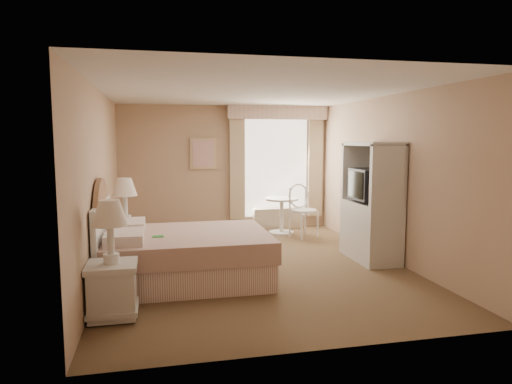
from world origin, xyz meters
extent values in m
cube|color=brown|center=(0.00, 0.00, 0.00)|extent=(4.20, 5.50, 0.01)
cube|color=silver|center=(0.00, 0.00, 2.50)|extent=(4.20, 5.50, 0.01)
cube|color=tan|center=(0.00, 2.75, 1.25)|extent=(4.20, 0.01, 2.50)
cube|color=tan|center=(0.00, -2.75, 1.25)|extent=(4.20, 0.01, 2.50)
cube|color=tan|center=(-2.10, 0.00, 1.25)|extent=(0.01, 5.50, 2.50)
cube|color=tan|center=(2.10, 0.00, 1.25)|extent=(0.01, 5.50, 2.50)
cube|color=white|center=(1.05, 2.72, 1.25)|extent=(1.30, 0.02, 2.00)
cube|color=tan|center=(0.22, 2.67, 1.25)|extent=(0.30, 0.08, 2.05)
cube|color=tan|center=(1.88, 2.67, 1.25)|extent=(0.30, 0.08, 2.05)
cube|color=tan|center=(1.05, 2.63, 2.37)|extent=(2.05, 0.20, 0.28)
cube|color=beige|center=(1.05, 2.63, 0.21)|extent=(1.00, 0.22, 0.42)
cube|color=tan|center=(-0.45, 2.72, 1.55)|extent=(0.52, 0.03, 0.62)
cube|color=beige|center=(-0.45, 2.70, 1.55)|extent=(0.42, 0.02, 0.52)
cube|color=tan|center=(-1.00, -0.47, 0.18)|extent=(2.05, 1.56, 0.35)
cube|color=#C2A091|center=(-1.00, -0.47, 0.49)|extent=(2.10, 1.62, 0.27)
cube|color=silver|center=(-1.76, -0.84, 0.68)|extent=(0.44, 0.60, 0.14)
cube|color=silver|center=(-1.76, -0.10, 0.68)|extent=(0.44, 0.60, 0.14)
cube|color=green|center=(-1.37, -0.62, 0.63)|extent=(0.14, 0.10, 0.01)
cube|color=silver|center=(-2.05, -0.47, 0.54)|extent=(0.06, 1.66, 1.07)
cylinder|color=#9B7252|center=(-2.05, -0.47, 0.63)|extent=(0.05, 1.47, 1.47)
cube|color=silver|center=(-1.84, -1.60, 0.27)|extent=(0.46, 0.46, 0.50)
cube|color=silver|center=(-1.84, -1.60, 0.55)|extent=(0.50, 0.50, 0.06)
cube|color=silver|center=(-1.84, -1.60, 0.10)|extent=(0.50, 0.50, 0.05)
cylinder|color=silver|center=(-1.84, -1.60, 0.63)|extent=(0.16, 0.16, 0.10)
cylinder|color=silver|center=(-1.84, -1.60, 0.83)|extent=(0.07, 0.07, 0.40)
cone|color=white|center=(-1.84, -1.60, 1.10)|extent=(0.36, 0.36, 0.26)
cube|color=silver|center=(-1.84, 0.73, 0.28)|extent=(0.47, 0.47, 0.51)
cube|color=silver|center=(-1.84, 0.73, 0.56)|extent=(0.51, 0.51, 0.06)
cube|color=silver|center=(-1.84, 0.73, 0.10)|extent=(0.51, 0.51, 0.05)
cylinder|color=silver|center=(-1.84, 0.73, 0.64)|extent=(0.16, 0.16, 0.10)
cylinder|color=silver|center=(-1.84, 0.73, 0.85)|extent=(0.07, 0.07, 0.41)
cone|color=white|center=(-1.84, 0.73, 1.12)|extent=(0.37, 0.37, 0.27)
cylinder|color=silver|center=(1.01, 2.15, 0.01)|extent=(0.49, 0.49, 0.03)
cylinder|color=silver|center=(1.01, 2.15, 0.35)|extent=(0.07, 0.07, 0.66)
cylinder|color=silver|center=(1.01, 2.15, 0.67)|extent=(0.66, 0.66, 0.04)
cylinder|color=silver|center=(1.20, 1.45, 0.25)|extent=(0.04, 0.04, 0.49)
cylinder|color=silver|center=(1.55, 1.58, 0.25)|extent=(0.04, 0.04, 0.49)
cylinder|color=silver|center=(1.08, 1.80, 0.25)|extent=(0.04, 0.04, 0.49)
cylinder|color=silver|center=(1.43, 1.93, 0.25)|extent=(0.04, 0.04, 0.49)
cylinder|color=silver|center=(1.31, 1.69, 0.50)|extent=(0.62, 0.62, 0.04)
torus|color=silver|center=(1.26, 1.84, 0.77)|extent=(0.48, 0.27, 0.47)
cylinder|color=silver|center=(1.08, 1.80, 0.71)|extent=(0.04, 0.04, 0.44)
cylinder|color=silver|center=(1.43, 1.93, 0.71)|extent=(0.04, 0.04, 0.44)
cube|color=silver|center=(1.81, -0.04, 0.44)|extent=(0.54, 1.08, 0.89)
cube|color=silver|center=(1.81, -0.54, 1.33)|extent=(0.54, 0.08, 0.89)
cube|color=silver|center=(1.81, 0.46, 1.33)|extent=(0.54, 0.08, 0.89)
cube|color=silver|center=(1.81, -0.04, 1.77)|extent=(0.54, 1.08, 0.06)
cube|color=silver|center=(2.06, -0.04, 1.33)|extent=(0.04, 1.08, 0.89)
cube|color=black|center=(1.79, -0.04, 1.16)|extent=(0.47, 0.59, 0.47)
cube|color=black|center=(1.55, -0.04, 1.16)|extent=(0.02, 0.49, 0.39)
camera|label=1|loc=(-1.37, -6.35, 1.85)|focal=32.00mm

